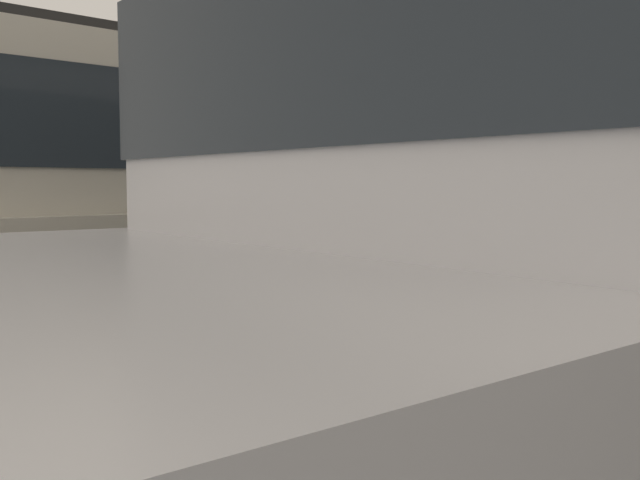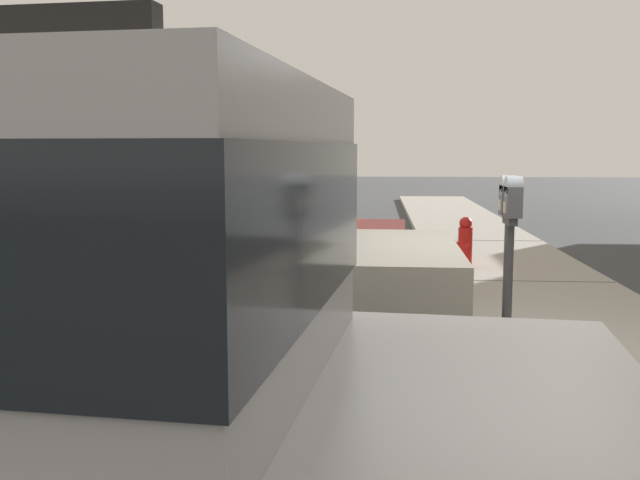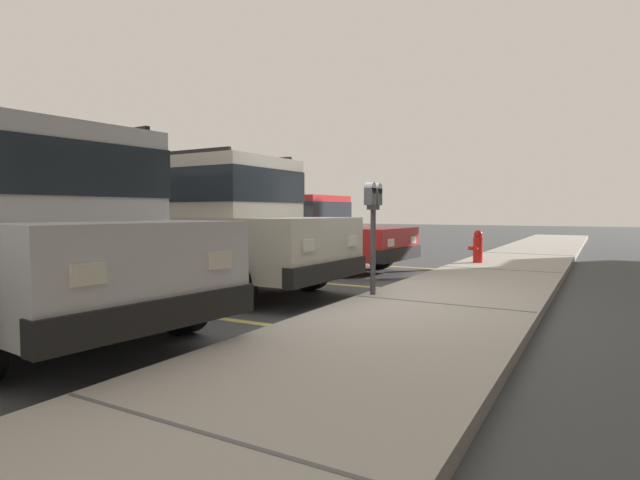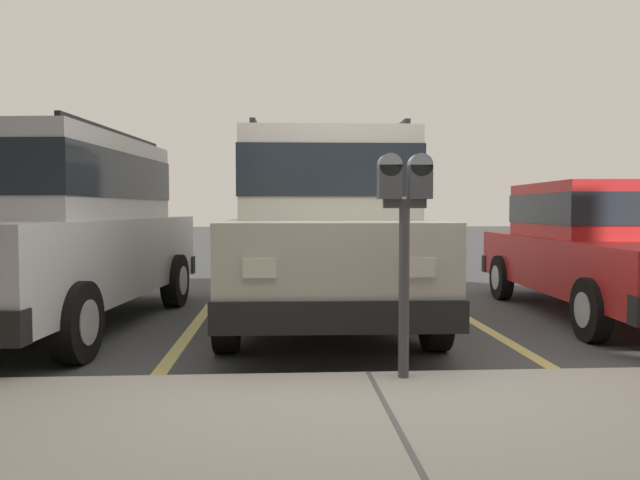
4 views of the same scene
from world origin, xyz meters
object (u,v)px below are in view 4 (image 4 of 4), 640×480
object	(u,v)px
dark_hatchback	(50,223)
parking_meter_near	(404,211)
silver_suv	(323,222)
red_sedan	(607,245)

from	to	relation	value
dark_hatchback	parking_meter_near	distance (m)	4.09
dark_hatchback	parking_meter_near	world-z (taller)	dark_hatchback
silver_suv	parking_meter_near	xyz separation A→B (m)	(-0.34, 2.78, 0.13)
silver_suv	parking_meter_near	distance (m)	2.81
silver_suv	parking_meter_near	size ratio (longest dim) A/B	3.27
red_sedan	parking_meter_near	xyz separation A→B (m)	(2.96, 2.96, 0.39)
dark_hatchback	parking_meter_near	xyz separation A→B (m)	(-3.19, 2.56, 0.13)
silver_suv	dark_hatchback	size ratio (longest dim) A/B	0.97
red_sedan	parking_meter_near	world-z (taller)	parking_meter_near
red_sedan	parking_meter_near	size ratio (longest dim) A/B	3.10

